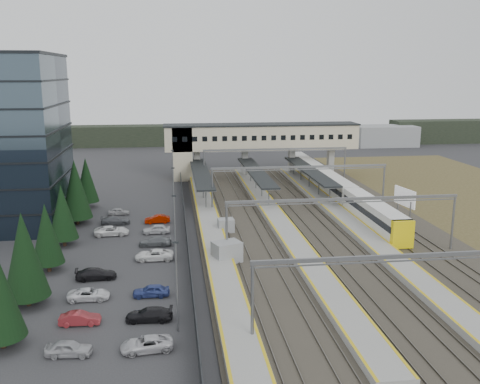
{
  "coord_description": "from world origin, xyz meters",
  "views": [
    {
      "loc": [
        -8.06,
        -67.41,
        21.75
      ],
      "look_at": [
        1.95,
        10.53,
        4.0
      ],
      "focal_mm": 40.0,
      "sensor_mm": 36.0,
      "label": 1
    }
  ],
  "objects": [
    {
      "name": "footbridge",
      "position": [
        7.7,
        42.0,
        7.93
      ],
      "size": [
        40.4,
        6.4,
        11.2
      ],
      "color": "#C3B69B",
      "rests_on": "ground"
    },
    {
      "name": "conifer_row",
      "position": [
        -22.0,
        -3.86,
        4.84
      ],
      "size": [
        4.42,
        49.82,
        9.5
      ],
      "color": "black",
      "rests_on": "ground"
    },
    {
      "name": "fence",
      "position": [
        -6.5,
        5.0,
        1.0
      ],
      "size": [
        0.08,
        90.0,
        2.0
      ],
      "color": "#26282B",
      "rests_on": "ground"
    },
    {
      "name": "relay_cabin_far",
      "position": [
        -0.99,
        2.95,
        0.99
      ],
      "size": [
        2.29,
        1.96,
        1.99
      ],
      "color": "gray",
      "rests_on": "ground"
    },
    {
      "name": "lampposts",
      "position": [
        -8.0,
        1.25,
        4.34
      ],
      "size": [
        0.5,
        53.25,
        8.07
      ],
      "color": "slate",
      "rests_on": "ground"
    },
    {
      "name": "canopies",
      "position": [
        7.0,
        27.0,
        3.92
      ],
      "size": [
        23.1,
        30.0,
        3.28
      ],
      "color": "black",
      "rests_on": "ground"
    },
    {
      "name": "treeline_far",
      "position": [
        23.81,
        92.28,
        2.95
      ],
      "size": [
        170.0,
        19.0,
        7.0
      ],
      "color": "black",
      "rests_on": "ground"
    },
    {
      "name": "relay_cabin_near",
      "position": [
        -2.1,
        -8.99,
        1.29
      ],
      "size": [
        3.71,
        3.24,
        2.58
      ],
      "color": "gray",
      "rests_on": "ground"
    },
    {
      "name": "rail_corridor",
      "position": [
        9.34,
        5.0,
        0.29
      ],
      "size": [
        34.0,
        90.0,
        0.92
      ],
      "color": "#322C26",
      "rests_on": "ground"
    },
    {
      "name": "car_park",
      "position": [
        -13.44,
        -8.33,
        0.61
      ],
      "size": [
        10.65,
        44.31,
        1.29
      ],
      "color": "#A3A3A8",
      "rests_on": "ground"
    },
    {
      "name": "billboard",
      "position": [
        26.8,
        7.63,
        2.98
      ],
      "size": [
        1.01,
        5.37,
        4.49
      ],
      "color": "slate",
      "rests_on": "ground"
    },
    {
      "name": "train",
      "position": [
        20.0,
        21.67,
        2.01
      ],
      "size": [
        2.81,
        58.66,
        3.53
      ],
      "color": "silver",
      "rests_on": "ground"
    },
    {
      "name": "gantries",
      "position": [
        12.0,
        3.0,
        6.0
      ],
      "size": [
        28.4,
        62.28,
        7.17
      ],
      "color": "slate",
      "rests_on": "ground"
    },
    {
      "name": "ground",
      "position": [
        0.0,
        0.0,
        0.0
      ],
      "size": [
        220.0,
        220.0,
        0.0
      ],
      "primitive_type": "plane",
      "color": "#2B2B2D",
      "rests_on": "ground"
    }
  ]
}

